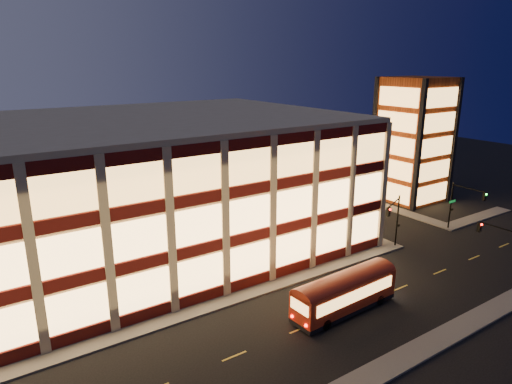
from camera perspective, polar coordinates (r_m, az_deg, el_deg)
ground at (r=39.65m, az=-4.87°, el=-14.60°), size 200.00×200.00×0.00m
sidewalk_office_south at (r=39.25m, az=-9.57°, el=-15.00°), size 54.00×2.00×0.15m
sidewalk_office_east at (r=64.48m, az=5.54°, el=-2.17°), size 2.00×30.00×0.15m
sidewalk_tower_south at (r=67.38m, az=25.78°, el=-2.94°), size 14.00×2.00×0.15m
sidewalk_tower_west at (r=71.73m, az=12.33°, el=-0.58°), size 2.00×30.00×0.15m
office_building at (r=50.42m, az=-17.51°, el=0.45°), size 50.45×30.45×14.50m
stair_tower at (r=71.08m, az=19.06°, el=6.15°), size 8.60×8.60×18.00m
traffic_signal_far at (r=51.55m, az=16.91°, el=-2.81°), size 3.79×1.87×6.00m
traffic_signal_right at (r=60.05m, az=24.40°, el=-0.93°), size 1.20×4.37×6.00m
traffic_signal_near at (r=46.97m, az=28.63°, el=-5.98°), size 0.32×4.45×6.00m
trolley_bus at (r=39.32m, az=11.04°, el=-12.01°), size 10.09×2.97×3.39m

